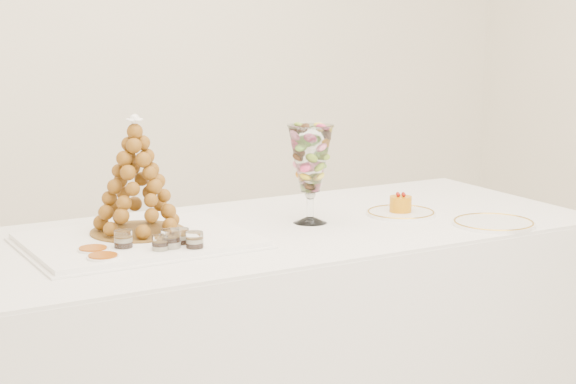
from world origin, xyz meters
TOP-DOWN VIEW (x-y plane):
  - buffet_table at (-0.10, 0.24)m, footprint 2.26×0.95m
  - lace_tray at (-0.48, 0.24)m, footprint 0.66×0.51m
  - macaron_vase at (0.11, 0.25)m, footprint 0.15×0.15m
  - cake_plate at (0.44, 0.21)m, footprint 0.24×0.24m
  - spare_plate at (0.62, -0.06)m, footprint 0.27×0.27m
  - verrine_a at (-0.56, 0.14)m, footprint 0.06×0.06m
  - verrine_b at (-0.44, 0.07)m, footprint 0.06×0.06m
  - verrine_c at (-0.40, 0.10)m, footprint 0.06×0.06m
  - verrine_d at (-0.48, 0.06)m, footprint 0.06×0.06m
  - verrine_e at (-0.38, 0.04)m, footprint 0.06×0.06m
  - ramekin_back at (-0.65, 0.15)m, footprint 0.09×0.09m
  - ramekin_front at (-0.65, 0.05)m, footprint 0.09×0.09m
  - croquembouche at (-0.46, 0.30)m, footprint 0.29×0.29m
  - mousse_cake at (0.44, 0.21)m, footprint 0.08×0.08m

SIDE VIEW (x-z plane):
  - buffet_table at x=-0.10m, z-range 0.00..0.85m
  - cake_plate at x=0.44m, z-range 0.85..0.86m
  - spare_plate at x=0.62m, z-range 0.85..0.86m
  - lace_tray at x=-0.48m, z-range 0.85..0.87m
  - ramekin_back at x=-0.65m, z-range 0.85..0.88m
  - ramekin_front at x=-0.65m, z-range 0.85..0.88m
  - verrine_d at x=-0.48m, z-range 0.85..0.91m
  - verrine_c at x=-0.40m, z-range 0.85..0.92m
  - verrine_e at x=-0.38m, z-range 0.85..0.92m
  - verrine_a at x=-0.56m, z-range 0.85..0.92m
  - verrine_b at x=-0.44m, z-range 0.85..0.92m
  - mousse_cake at x=0.44m, z-range 0.85..0.92m
  - croquembouche at x=-0.46m, z-range 0.87..1.23m
  - macaron_vase at x=0.11m, z-range 0.90..1.22m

